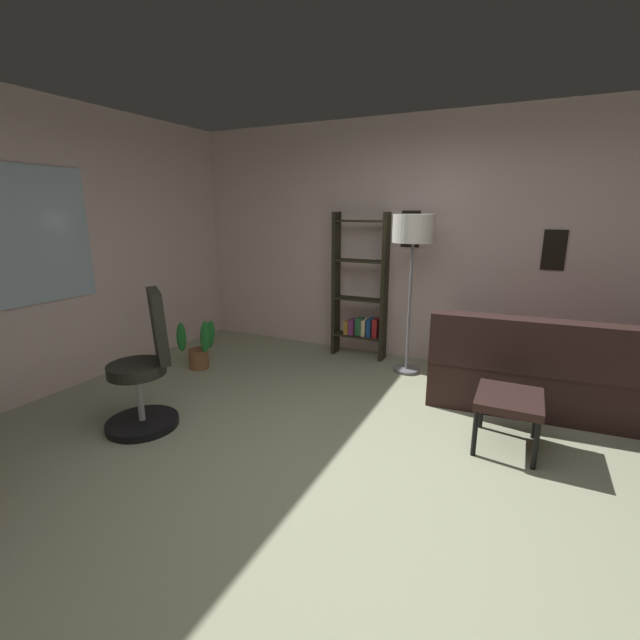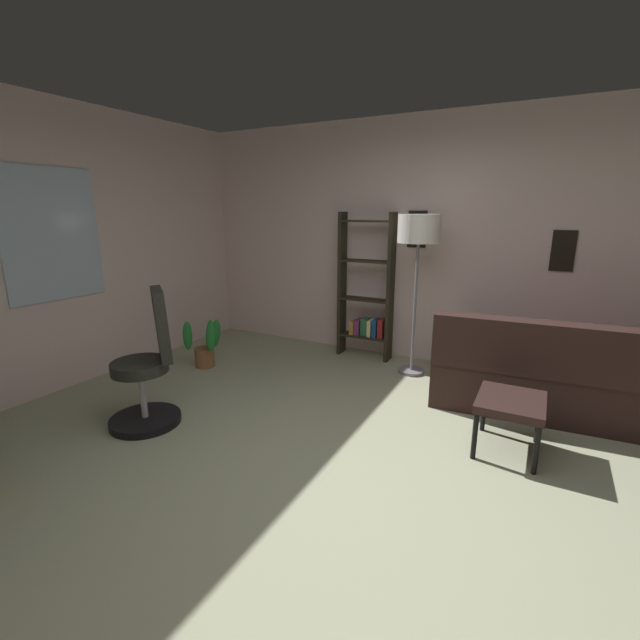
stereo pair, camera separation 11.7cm
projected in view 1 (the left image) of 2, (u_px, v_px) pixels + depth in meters
ground_plane at (359, 487)px, 2.80m from camera, size 5.07×6.25×0.10m
wall_back_with_windows at (24, 251)px, 3.78m from camera, size 5.07×0.12×2.70m
wall_right_with_frames at (446, 243)px, 4.71m from camera, size 0.12×6.25×2.70m
couch at (559, 371)px, 3.88m from camera, size 1.76×2.02×0.85m
footstool at (509, 402)px, 3.11m from camera, size 0.51×0.45×0.41m
office_chair at (146, 375)px, 3.41m from camera, size 0.59×0.59×1.11m
bookshelf at (360, 295)px, 5.00m from camera, size 0.18×0.64×1.68m
floor_lamp at (413, 237)px, 4.34m from camera, size 0.42×0.42×1.66m
potted_plant at (199, 347)px, 4.70m from camera, size 0.34×0.42×0.57m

